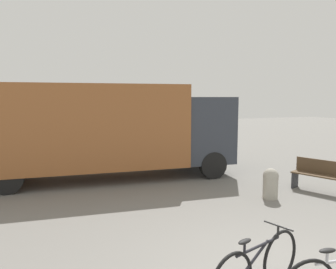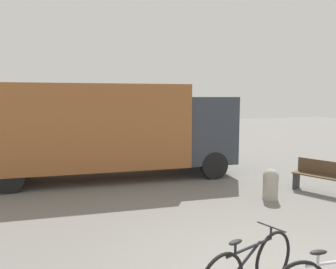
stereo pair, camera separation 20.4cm
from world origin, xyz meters
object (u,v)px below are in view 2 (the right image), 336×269
object	(u,v)px
bicycle_near	(249,269)
bollard_near_bench	(271,183)
delivery_truck	(100,127)
park_bench	(322,176)

from	to	relation	value
bicycle_near	bollard_near_bench	bearing A→B (deg)	31.88
delivery_truck	bicycle_near	size ratio (longest dim) A/B	4.98
bicycle_near	bollard_near_bench	xyz separation A→B (m)	(2.82, 3.33, 0.02)
bicycle_near	bollard_near_bench	size ratio (longest dim) A/B	2.17
bicycle_near	bollard_near_bench	distance (m)	4.37
delivery_truck	park_bench	bearing A→B (deg)	-30.23
park_bench	bollard_near_bench	bearing A→B (deg)	68.22
delivery_truck	bollard_near_bench	bearing A→B (deg)	-40.78
park_bench	bicycle_near	world-z (taller)	park_bench
delivery_truck	bicycle_near	distance (m)	7.21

